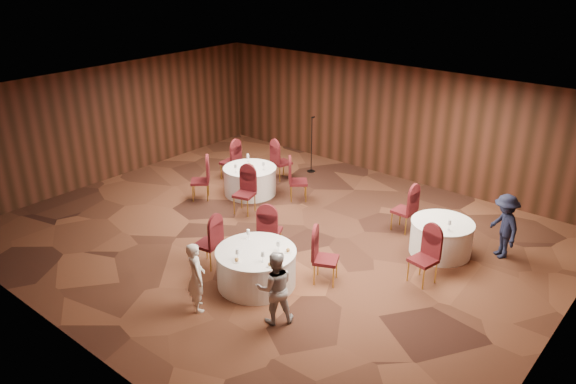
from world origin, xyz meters
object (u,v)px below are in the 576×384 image
Objects in this scene: table_main at (256,267)px; mic_stand at (311,156)px; woman_a at (196,277)px; woman_b at (275,287)px; man_c at (504,226)px; table_left at (250,180)px; table_right at (441,237)px.

mic_stand is (-2.87, 5.50, 0.12)m from table_main.
table_main is 1.35m from woman_a.
mic_stand reaches higher than woman_b.
man_c is at bearing -12.43° from mic_stand.
table_main is 1.14× the size of woman_b.
mic_stand is 6.30m from man_c.
woman_a is (2.60, -6.79, 0.18)m from mic_stand.
table_right is (5.38, 0.28, 0.00)m from table_left.
woman_a is at bearing -80.61° from man_c.
table_right is 1.31m from man_c.
man_c reaches higher than table_right.
table_left is 5.39m from table_right.
table_main is at bearing -82.16° from woman_b.
woman_a is at bearing -57.10° from table_left.
mic_stand reaches higher than woman_a.
table_left is 0.99× the size of man_c.
table_right is 5.50m from mic_stand.
table_left is at bearing 134.82° from table_main.
man_c reaches higher than table_main.
table_right is at bearing -103.97° from man_c.
table_left is 1.06× the size of table_right.
table_main is 1.11× the size of table_left.
mic_stand is at bearing -107.53° from woman_b.
man_c is at bearing 51.62° from table_main.
table_left is at bearing -26.32° from woman_a.
woman_b is at bearing -42.32° from table_left.
woman_a is (-2.49, -4.74, 0.30)m from table_right.
woman_a is at bearing -24.81° from woman_b.
table_main is at bearing -122.90° from table_right.
table_main is 1.29m from woman_b.
table_right is 0.94× the size of man_c.
mic_stand is 7.28m from woman_a.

